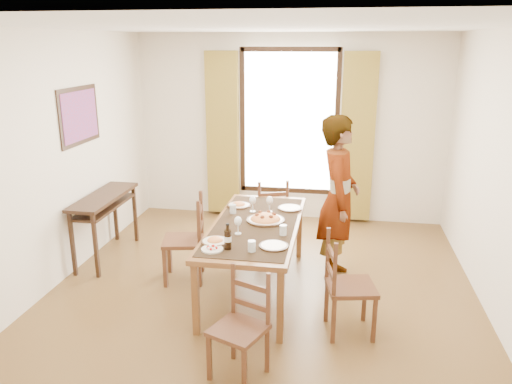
% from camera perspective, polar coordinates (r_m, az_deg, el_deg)
% --- Properties ---
extents(ground, '(5.00, 5.00, 0.00)m').
position_cam_1_polar(ground, '(5.43, 0.66, -11.42)').
color(ground, '#4C3517').
rests_on(ground, ground).
extents(room_shell, '(4.60, 5.10, 2.74)m').
position_cam_1_polar(room_shell, '(5.02, 0.90, 5.01)').
color(room_shell, silver).
rests_on(room_shell, ground).
extents(console_table, '(0.38, 1.20, 0.80)m').
position_cam_1_polar(console_table, '(6.30, -16.97, -1.36)').
color(console_table, black).
rests_on(console_table, ground).
extents(dining_table, '(0.89, 2.00, 0.76)m').
position_cam_1_polar(dining_table, '(5.21, -0.04, -4.28)').
color(dining_table, brown).
rests_on(dining_table, ground).
extents(chair_west, '(0.51, 0.51, 0.98)m').
position_cam_1_polar(chair_west, '(5.58, -7.95, -5.61)').
color(chair_west, '#52331B').
rests_on(chair_west, ground).
extents(chair_north, '(0.53, 0.53, 0.93)m').
position_cam_1_polar(chair_north, '(6.40, 1.69, -2.71)').
color(chair_north, '#52331B').
rests_on(chair_north, ground).
extents(chair_south, '(0.50, 0.50, 0.87)m').
position_cam_1_polar(chair_south, '(4.06, -1.77, -15.37)').
color(chair_south, '#52331B').
rests_on(chair_south, ground).
extents(chair_east, '(0.50, 0.50, 0.95)m').
position_cam_1_polar(chair_east, '(4.64, 10.36, -10.71)').
color(chair_east, '#52331B').
rests_on(chair_east, ground).
extents(man, '(0.69, 0.47, 1.84)m').
position_cam_1_polar(man, '(5.50, 9.41, -0.84)').
color(man, gray).
rests_on(man, ground).
extents(plate_sw, '(0.27, 0.27, 0.05)m').
position_cam_1_polar(plate_sw, '(4.72, -4.70, -5.45)').
color(plate_sw, silver).
rests_on(plate_sw, dining_table).
extents(plate_se, '(0.27, 0.27, 0.05)m').
position_cam_1_polar(plate_se, '(4.61, 2.04, -5.98)').
color(plate_se, silver).
rests_on(plate_se, dining_table).
extents(plate_nw, '(0.27, 0.27, 0.05)m').
position_cam_1_polar(plate_nw, '(5.72, -1.99, -1.38)').
color(plate_nw, silver).
rests_on(plate_nw, dining_table).
extents(plate_ne, '(0.27, 0.27, 0.05)m').
position_cam_1_polar(plate_ne, '(5.64, 3.91, -1.68)').
color(plate_ne, silver).
rests_on(plate_ne, dining_table).
extents(pasta_platter, '(0.40, 0.40, 0.10)m').
position_cam_1_polar(pasta_platter, '(5.24, 1.10, -2.85)').
color(pasta_platter, red).
rests_on(pasta_platter, dining_table).
extents(caprese_plate, '(0.20, 0.20, 0.04)m').
position_cam_1_polar(caprese_plate, '(4.56, -5.04, -6.39)').
color(caprese_plate, silver).
rests_on(caprese_plate, dining_table).
extents(wine_glass_a, '(0.08, 0.08, 0.18)m').
position_cam_1_polar(wine_glass_a, '(4.89, -2.07, -3.81)').
color(wine_glass_a, white).
rests_on(wine_glass_a, dining_table).
extents(wine_glass_b, '(0.08, 0.08, 0.18)m').
position_cam_1_polar(wine_glass_b, '(5.51, 1.56, -1.38)').
color(wine_glass_b, white).
rests_on(wine_glass_b, dining_table).
extents(wine_glass_c, '(0.08, 0.08, 0.18)m').
position_cam_1_polar(wine_glass_c, '(5.52, -0.38, -1.36)').
color(wine_glass_c, white).
rests_on(wine_glass_c, dining_table).
extents(tumbler_a, '(0.07, 0.07, 0.10)m').
position_cam_1_polar(tumbler_a, '(4.88, 3.12, -4.36)').
color(tumbler_a, silver).
rests_on(tumbler_a, dining_table).
extents(tumbler_b, '(0.07, 0.07, 0.10)m').
position_cam_1_polar(tumbler_b, '(5.49, -2.66, -1.94)').
color(tumbler_b, silver).
rests_on(tumbler_b, dining_table).
extents(tumbler_c, '(0.07, 0.07, 0.10)m').
position_cam_1_polar(tumbler_c, '(4.51, -0.49, -6.21)').
color(tumbler_c, silver).
rests_on(tumbler_c, dining_table).
extents(wine_bottle, '(0.07, 0.07, 0.25)m').
position_cam_1_polar(wine_bottle, '(4.53, -3.25, -5.07)').
color(wine_bottle, black).
rests_on(wine_bottle, dining_table).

